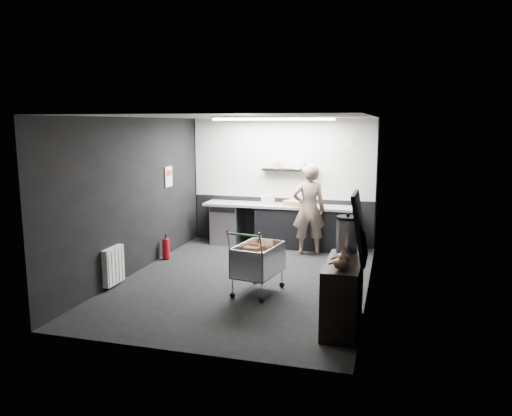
# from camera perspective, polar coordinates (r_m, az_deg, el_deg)

# --- Properties ---
(floor) EXTENTS (5.50, 5.50, 0.00)m
(floor) POSITION_cam_1_polar(r_m,az_deg,el_deg) (8.46, -1.19, -8.22)
(floor) COLOR black
(floor) RESTS_ON ground
(ceiling) EXTENTS (5.50, 5.50, 0.00)m
(ceiling) POSITION_cam_1_polar(r_m,az_deg,el_deg) (8.04, -1.26, 10.40)
(ceiling) COLOR silver
(ceiling) RESTS_ON wall_back
(wall_back) EXTENTS (5.50, 0.00, 5.50)m
(wall_back) POSITION_cam_1_polar(r_m,az_deg,el_deg) (10.78, 2.99, 3.03)
(wall_back) COLOR black
(wall_back) RESTS_ON floor
(wall_front) EXTENTS (5.50, 0.00, 5.50)m
(wall_front) POSITION_cam_1_polar(r_m,az_deg,el_deg) (5.61, -9.34, -3.34)
(wall_front) COLOR black
(wall_front) RESTS_ON floor
(wall_left) EXTENTS (0.00, 5.50, 5.50)m
(wall_left) POSITION_cam_1_polar(r_m,az_deg,el_deg) (8.92, -13.63, 1.36)
(wall_left) COLOR black
(wall_left) RESTS_ON floor
(wall_right) EXTENTS (0.00, 5.50, 5.50)m
(wall_right) POSITION_cam_1_polar(r_m,az_deg,el_deg) (7.81, 12.97, 0.22)
(wall_right) COLOR black
(wall_right) RESTS_ON floor
(kitchen_wall_panel) EXTENTS (3.95, 0.02, 1.70)m
(kitchen_wall_panel) POSITION_cam_1_polar(r_m,az_deg,el_deg) (10.71, 2.99, 5.67)
(kitchen_wall_panel) COLOR silver
(kitchen_wall_panel) RESTS_ON wall_back
(dado_panel) EXTENTS (3.95, 0.02, 1.00)m
(dado_panel) POSITION_cam_1_polar(r_m,az_deg,el_deg) (10.89, 2.93, -1.43)
(dado_panel) COLOR black
(dado_panel) RESTS_ON wall_back
(floating_shelf) EXTENTS (1.20, 0.22, 0.04)m
(floating_shelf) POSITION_cam_1_polar(r_m,az_deg,el_deg) (10.58, 3.91, 4.36)
(floating_shelf) COLOR black
(floating_shelf) RESTS_ON wall_back
(wall_clock) EXTENTS (0.20, 0.03, 0.20)m
(wall_clock) POSITION_cam_1_polar(r_m,az_deg,el_deg) (10.47, 10.55, 7.07)
(wall_clock) COLOR white
(wall_clock) RESTS_ON wall_back
(poster) EXTENTS (0.02, 0.30, 0.40)m
(poster) POSITION_cam_1_polar(r_m,az_deg,el_deg) (10.03, -9.97, 3.54)
(poster) COLOR white
(poster) RESTS_ON wall_left
(poster_red_band) EXTENTS (0.02, 0.22, 0.10)m
(poster_red_band) POSITION_cam_1_polar(r_m,az_deg,el_deg) (10.02, -9.96, 3.94)
(poster_red_band) COLOR red
(poster_red_band) RESTS_ON poster
(radiator) EXTENTS (0.10, 0.50, 0.60)m
(radiator) POSITION_cam_1_polar(r_m,az_deg,el_deg) (8.34, -16.00, -6.36)
(radiator) COLOR white
(radiator) RESTS_ON wall_left
(ceiling_strip) EXTENTS (2.40, 0.20, 0.04)m
(ceiling_strip) POSITION_cam_1_polar(r_m,az_deg,el_deg) (9.83, 1.90, 10.10)
(ceiling_strip) COLOR white
(ceiling_strip) RESTS_ON ceiling
(prep_counter) EXTENTS (3.20, 0.61, 0.90)m
(prep_counter) POSITION_cam_1_polar(r_m,az_deg,el_deg) (10.58, 3.28, -2.01)
(prep_counter) COLOR black
(prep_counter) RESTS_ON floor
(person) EXTENTS (0.76, 0.61, 1.81)m
(person) POSITION_cam_1_polar(r_m,az_deg,el_deg) (9.95, 6.06, -0.16)
(person) COLOR beige
(person) RESTS_ON floor
(shopping_cart) EXTENTS (0.71, 1.03, 1.03)m
(shopping_cart) POSITION_cam_1_polar(r_m,az_deg,el_deg) (7.71, 0.21, -6.19)
(shopping_cart) COLOR silver
(shopping_cart) RESTS_ON floor
(sideboard) EXTENTS (0.50, 1.17, 1.76)m
(sideboard) POSITION_cam_1_polar(r_m,az_deg,el_deg) (6.54, 10.05, -8.67)
(sideboard) COLOR black
(sideboard) RESTS_ON floor
(fire_extinguisher) EXTENTS (0.14, 0.14, 0.47)m
(fire_extinguisher) POSITION_cam_1_polar(r_m,az_deg,el_deg) (9.79, -10.24, -4.49)
(fire_extinguisher) COLOR #B90C14
(fire_extinguisher) RESTS_ON floor
(cardboard_box) EXTENTS (0.65, 0.57, 0.11)m
(cardboard_box) POSITION_cam_1_polar(r_m,az_deg,el_deg) (10.38, 4.88, 0.54)
(cardboard_box) COLOR tan
(cardboard_box) RESTS_ON prep_counter
(pink_tub) EXTENTS (0.21, 0.21, 0.21)m
(pink_tub) POSITION_cam_1_polar(r_m,az_deg,el_deg) (10.55, 1.60, 0.99)
(pink_tub) COLOR beige
(pink_tub) RESTS_ON prep_counter
(white_container) EXTENTS (0.22, 0.18, 0.18)m
(white_container) POSITION_cam_1_polar(r_m,az_deg,el_deg) (10.52, 1.20, 0.90)
(white_container) COLOR white
(white_container) RESTS_ON prep_counter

